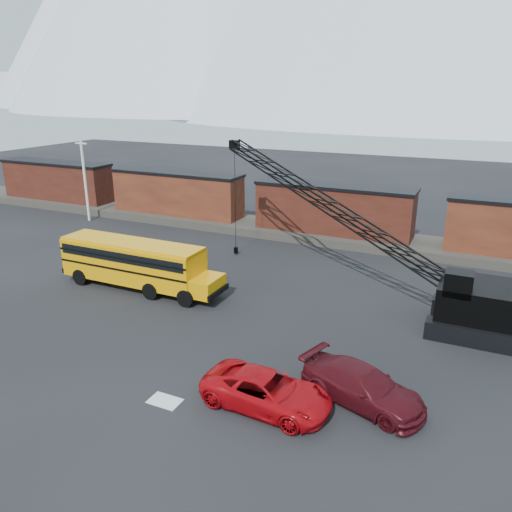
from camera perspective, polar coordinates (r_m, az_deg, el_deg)
The scene contains 11 objects.
ground at distance 25.65m, azimuth -6.10°, elevation -11.23°, with size 160.00×160.00×0.00m, color black.
gravel_berm at distance 44.29m, azimuth 8.68°, elevation 2.32°, with size 120.00×5.00×0.70m, color #413B35.
boxcar_west_far at distance 60.71m, azimuth -21.77°, elevation 8.03°, with size 13.70×3.10×4.17m.
boxcar_west_near at distance 50.40m, azimuth -8.98°, elevation 7.15°, with size 13.70×3.10×4.17m.
boxcar_mid at distance 43.67m, azimuth 8.83°, elevation 5.35°, with size 13.70×3.10×4.17m.
utility_pole at distance 52.08m, azimuth -18.97°, elevation 8.30°, with size 1.40×0.24×8.00m.
snow_patch at distance 22.62m, azimuth -10.38°, elevation -15.98°, with size 1.40×0.90×0.02m, color silver.
school_bus at distance 33.69m, azimuth -13.46°, elevation -0.76°, with size 11.65×2.65×3.19m.
red_pickup at distance 21.53m, azimuth 1.22°, elevation -15.17°, with size 2.55×5.54×1.54m, color #B3080F.
maroon_suv at distance 22.23m, azimuth 12.08°, elevation -14.34°, with size 2.24×5.52×1.60m, color #450C12.
crawler_crane at distance 32.61m, azimuth 8.62°, elevation 5.55°, with size 21.53×8.80×9.18m.
Camera 1 is at (11.79, -18.82, 12.84)m, focal length 35.00 mm.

